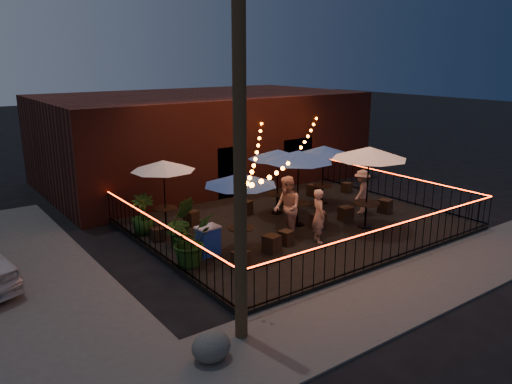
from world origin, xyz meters
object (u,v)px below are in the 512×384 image
cafe_table_3 (278,155)px  cafe_table_5 (324,151)px  cafe_table_1 (163,166)px  cafe_table_0 (240,180)px  boulder (211,346)px  cafe_table_4 (369,154)px  cooler (208,240)px  utility_pole (240,147)px  cafe_table_2 (299,157)px

cafe_table_3 → cafe_table_5: (2.22, -0.00, -0.08)m
cafe_table_5 → cafe_table_1: bearing=172.3°
cafe_table_0 → boulder: size_ratio=2.97×
cafe_table_4 → cafe_table_1: bearing=145.3°
cafe_table_1 → cooler: 3.23m
cafe_table_1 → cooler: size_ratio=3.04×
utility_pole → cooler: (1.56, 3.94, -3.42)m
cafe_table_0 → utility_pole: bearing=-124.3°
cafe_table_1 → cafe_table_2: bearing=-31.5°
utility_pole → cafe_table_2: size_ratio=2.70×
cooler → cafe_table_5: bearing=12.2°
utility_pole → boulder: bearing=-159.0°
cafe_table_2 → cafe_table_5: bearing=29.9°
cafe_table_0 → boulder: cafe_table_0 is taller
cafe_table_4 → cafe_table_2: bearing=139.1°
cafe_table_1 → cafe_table_4: cafe_table_4 is taller
cafe_table_5 → cafe_table_4: bearing=-105.3°
utility_pole → boulder: (-0.93, -0.36, -3.68)m
cafe_table_5 → boulder: bearing=-144.5°
cafe_table_3 → boulder: (-6.53, -6.24, -1.95)m
cafe_table_0 → cafe_table_3: cafe_table_3 is taller
cafe_table_3 → cafe_table_5: cafe_table_3 is taller
utility_pole → cafe_table_4: (7.02, 2.97, -1.39)m
cafe_table_0 → cooler: (-0.92, 0.32, -1.69)m
cafe_table_4 → boulder: size_ratio=3.51×
boulder → utility_pole: bearing=21.0°
cafe_table_2 → cooler: cafe_table_2 is taller
utility_pole → cafe_table_4: size_ratio=2.74×
cafe_table_1 → cafe_table_5: cafe_table_1 is taller
cafe_table_2 → cafe_table_3: (0.28, 1.44, -0.19)m
cafe_table_2 → cafe_table_3: size_ratio=1.23×
cafe_table_2 → cooler: size_ratio=3.45×
cafe_table_4 → boulder: bearing=-157.3°
utility_pole → cafe_table_0: 4.72m
cafe_table_5 → boulder: (-8.75, -6.24, -1.87)m
cafe_table_3 → cooler: 4.79m
cafe_table_5 → utility_pole: bearing=-143.0°
cafe_table_2 → cafe_table_5: 2.89m
cooler → boulder: bearing=-125.1°
cafe_table_3 → boulder: cafe_table_3 is taller
cafe_table_5 → cafe_table_3: bearing=179.9°
cafe_table_3 → cafe_table_4: cafe_table_4 is taller
cafe_table_4 → cafe_table_5: size_ratio=1.29×
cafe_table_4 → cafe_table_3: bearing=116.1°
cafe_table_0 → cafe_table_2: 2.96m
cafe_table_4 → boulder: cafe_table_4 is taller
cafe_table_0 → cafe_table_2: size_ratio=0.84×
utility_pole → cafe_table_3: bearing=46.4°
cafe_table_1 → cafe_table_2: size_ratio=0.88×
utility_pole → cafe_table_2: bearing=39.9°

